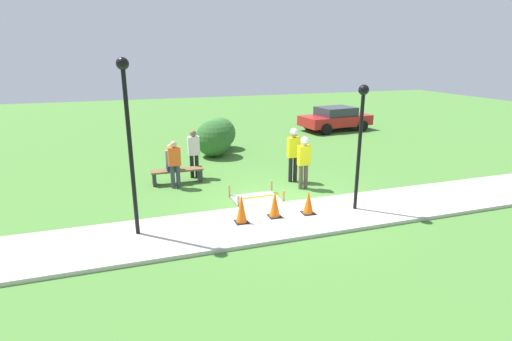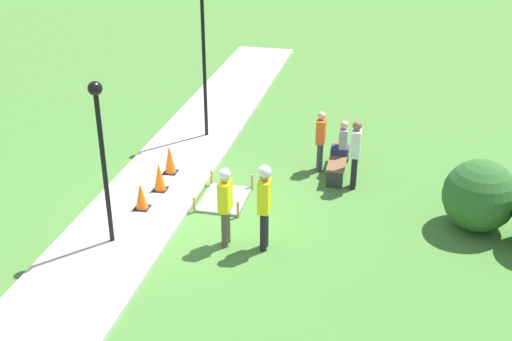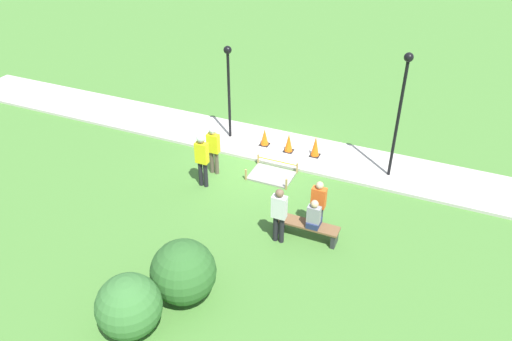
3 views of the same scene
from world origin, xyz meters
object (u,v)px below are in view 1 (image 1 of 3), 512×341
object	(u,v)px
worker_assistant	(304,158)
bystander_in_gray_shirt	(194,151)
lamppost_far	(128,124)
traffic_cone_far_patch	(275,205)
worker_supervisor	(293,150)
person_seated_on_bench	(171,160)
lamppost_near	(361,128)
traffic_cone_near_patch	(241,209)
park_bench	(177,173)
parked_car_red	(335,118)
bystander_in_orange_shirt	(175,162)
traffic_cone_sidewalk_edge	(308,203)

from	to	relation	value
worker_assistant	bystander_in_gray_shirt	bearing A→B (deg)	143.55
lamppost_far	worker_assistant	bearing A→B (deg)	20.75
traffic_cone_far_patch	worker_assistant	distance (m)	2.89
lamppost_far	worker_supervisor	bearing A→B (deg)	27.98
traffic_cone_far_patch	lamppost_far	xyz separation A→B (m)	(-3.56, 0.10, 2.36)
worker_supervisor	worker_assistant	xyz separation A→B (m)	(0.02, -0.81, -0.10)
person_seated_on_bench	lamppost_far	size ratio (longest dim) A/B	0.21
lamppost_near	traffic_cone_near_patch	bearing A→B (deg)	178.31
worker_supervisor	lamppost_far	world-z (taller)	lamppost_far
park_bench	bystander_in_gray_shirt	bearing A→B (deg)	33.29
park_bench	person_seated_on_bench	size ratio (longest dim) A/B	1.99
traffic_cone_near_patch	parked_car_red	size ratio (longest dim) A/B	0.18
worker_supervisor	worker_assistant	world-z (taller)	worker_supervisor
park_bench	bystander_in_orange_shirt	world-z (taller)	bystander_in_orange_shirt
person_seated_on_bench	lamppost_near	distance (m)	6.48
traffic_cone_near_patch	traffic_cone_sidewalk_edge	size ratio (longest dim) A/B	1.18
traffic_cone_sidewalk_edge	parked_car_red	distance (m)	13.17
traffic_cone_sidewalk_edge	lamppost_near	bearing A→B (deg)	-3.67
park_bench	lamppost_near	xyz separation A→B (m)	(4.43, -4.24, 2.06)
person_seated_on_bench	bystander_in_orange_shirt	xyz separation A→B (m)	(0.05, -0.54, 0.06)
worker_assistant	park_bench	bearing A→B (deg)	153.74
park_bench	worker_supervisor	size ratio (longest dim) A/B	0.93
bystander_in_orange_shirt	lamppost_far	world-z (taller)	lamppost_far
bystander_in_orange_shirt	lamppost_far	xyz separation A→B (m)	(-1.39, -3.47, 1.91)
person_seated_on_bench	bystander_in_gray_shirt	bearing A→B (deg)	24.86
traffic_cone_far_patch	worker_assistant	size ratio (longest dim) A/B	0.40
traffic_cone_far_patch	lamppost_near	world-z (taller)	lamppost_near
traffic_cone_near_patch	traffic_cone_sidewalk_edge	world-z (taller)	traffic_cone_near_patch
traffic_cone_sidewalk_edge	park_bench	bearing A→B (deg)	125.91
person_seated_on_bench	bystander_in_gray_shirt	world-z (taller)	bystander_in_gray_shirt
park_bench	lamppost_far	xyz separation A→B (m)	(-1.51, -3.97, 2.46)
person_seated_on_bench	bystander_in_gray_shirt	distance (m)	0.96
lamppost_near	traffic_cone_far_patch	bearing A→B (deg)	175.79
person_seated_on_bench	lamppost_far	distance (m)	4.67
lamppost_near	worker_supervisor	bearing A→B (deg)	100.17
parked_car_red	lamppost_far	bearing A→B (deg)	-143.87
traffic_cone_far_patch	parked_car_red	distance (m)	13.64
worker_supervisor	worker_assistant	distance (m)	0.82
traffic_cone_near_patch	worker_assistant	size ratio (longest dim) A/B	0.43
traffic_cone_far_patch	lamppost_far	bearing A→B (deg)	178.41
park_bench	bystander_in_orange_shirt	size ratio (longest dim) A/B	1.11
worker_assistant	parked_car_red	distance (m)	10.82
bystander_in_gray_shirt	lamppost_far	size ratio (longest dim) A/B	0.42
worker_assistant	lamppost_far	world-z (taller)	lamppost_far
bystander_in_orange_shirt	lamppost_far	size ratio (longest dim) A/B	0.38
traffic_cone_near_patch	lamppost_far	world-z (taller)	lamppost_far
worker_supervisor	parked_car_red	bearing A→B (deg)	52.46
worker_assistant	traffic_cone_near_patch	bearing A→B (deg)	-141.54
worker_assistant	lamppost_near	distance (m)	2.74
bystander_in_orange_shirt	bystander_in_gray_shirt	xyz separation A→B (m)	(0.81, 0.94, 0.09)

